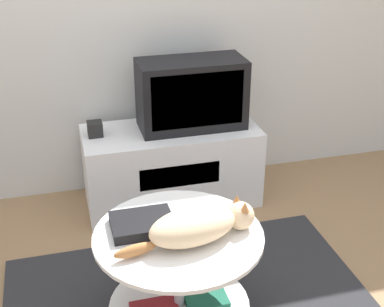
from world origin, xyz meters
name	(u,v)px	position (x,y,z in m)	size (l,w,h in m)	color
tv_stand	(171,166)	(0.13, 1.10, 0.24)	(1.04, 0.45, 0.48)	white
tv	(192,94)	(0.26, 1.12, 0.68)	(0.62, 0.29, 0.41)	black
speaker	(95,129)	(-0.30, 1.13, 0.52)	(0.08, 0.08, 0.08)	black
coffee_table	(180,271)	(-0.08, 0.03, 0.32)	(0.69, 0.69, 0.48)	#B2B2B7
dvd_box	(142,224)	(-0.21, 0.11, 0.52)	(0.25, 0.19, 0.04)	black
cat	(198,225)	(-0.01, -0.03, 0.57)	(0.59, 0.25, 0.14)	beige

